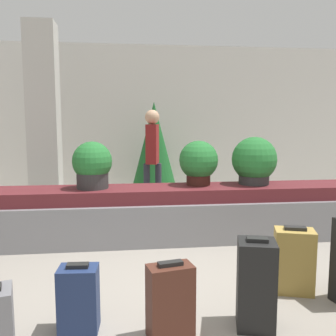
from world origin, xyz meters
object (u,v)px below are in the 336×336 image
object	(u,v)px
potted_plant_0	(92,165)
suitcase_6	(170,301)
suitcase_2	(256,284)
traveler_0	(152,151)
potted_plant_1	(199,162)
pillar	(44,119)
suitcase_4	(79,299)
decorated_tree	(154,147)
suitcase_0	(294,261)
potted_plant_2	(254,161)

from	to	relation	value
potted_plant_0	suitcase_6	bearing A→B (deg)	-72.72
suitcase_2	traveler_0	xyz separation A→B (m)	(-0.48, 3.75, 0.72)
potted_plant_1	pillar	bearing A→B (deg)	143.56
suitcase_6	potted_plant_0	world-z (taller)	potted_plant_0
suitcase_6	traveler_0	distance (m)	3.89
suitcase_2	suitcase_6	world-z (taller)	suitcase_2
suitcase_2	potted_plant_0	size ratio (longest dim) A/B	1.16
suitcase_4	traveler_0	size ratio (longest dim) A/B	0.30
pillar	traveler_0	distance (m)	1.94
decorated_tree	potted_plant_0	bearing A→B (deg)	-111.32
suitcase_0	suitcase_4	bearing A→B (deg)	-150.04
suitcase_4	decorated_tree	bearing A→B (deg)	82.17
suitcase_6	decorated_tree	world-z (taller)	decorated_tree
pillar	suitcase_4	bearing A→B (deg)	-75.92
potted_plant_2	decorated_tree	distance (m)	2.78
suitcase_6	potted_plant_1	world-z (taller)	potted_plant_1
suitcase_2	traveler_0	size ratio (longest dim) A/B	0.40
suitcase_2	decorated_tree	xyz separation A→B (m)	(-0.36, 4.83, 0.72)
suitcase_6	suitcase_0	bearing A→B (deg)	13.97
decorated_tree	potted_plant_2	bearing A→B (deg)	-65.26
suitcase_0	potted_plant_2	xyz separation A→B (m)	(0.25, 1.78, 0.72)
potted_plant_0	potted_plant_1	xyz separation A→B (m)	(1.40, 0.09, 0.01)
pillar	potted_plant_2	bearing A→B (deg)	-29.44
suitcase_0	suitcase_2	xyz separation A→B (m)	(-0.55, -0.53, 0.04)
suitcase_4	potted_plant_0	distance (m)	2.27
suitcase_0	decorated_tree	world-z (taller)	decorated_tree
suitcase_2	potted_plant_0	distance (m)	2.71
pillar	traveler_0	xyz separation A→B (m)	(1.83, -0.32, -0.55)
pillar	suitcase_4	xyz separation A→B (m)	(0.99, -3.96, -1.35)
potted_plant_1	traveler_0	distance (m)	1.50
traveler_0	decorated_tree	size ratio (longest dim) A/B	0.90
suitcase_0	potted_plant_2	bearing A→B (deg)	99.41
traveler_0	pillar	bearing A→B (deg)	-85.92
suitcase_2	potted_plant_2	bearing A→B (deg)	85.74
pillar	traveler_0	world-z (taller)	pillar
potted_plant_0	potted_plant_2	xyz separation A→B (m)	(2.17, 0.07, 0.01)
suitcase_0	potted_plant_2	distance (m)	1.94
suitcase_6	potted_plant_0	distance (m)	2.52
suitcase_0	potted_plant_1	world-z (taller)	potted_plant_1
suitcase_4	potted_plant_2	xyz separation A→B (m)	(2.12, 2.21, 0.77)
pillar	potted_plant_2	distance (m)	3.63
potted_plant_0	decorated_tree	distance (m)	2.78
potted_plant_2	traveler_0	size ratio (longest dim) A/B	0.37
traveler_0	suitcase_2	bearing A→B (deg)	21.49
pillar	suitcase_0	world-z (taller)	pillar
suitcase_2	potted_plant_0	bearing A→B (deg)	136.26
suitcase_6	suitcase_4	bearing A→B (deg)	154.20
pillar	suitcase_4	size ratio (longest dim) A/B	6.16
pillar	potted_plant_0	xyz separation A→B (m)	(0.94, -1.83, -0.60)
potted_plant_0	potted_plant_1	world-z (taller)	potted_plant_0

